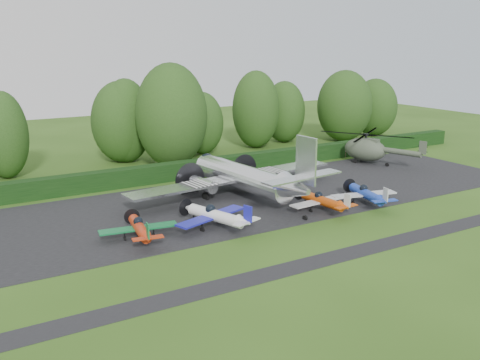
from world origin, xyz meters
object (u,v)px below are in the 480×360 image
transport_plane (244,177)px  light_plane_white (216,215)px  light_plane_red (140,228)px  sign_board (356,148)px  light_plane_orange (322,201)px  helicopter (366,147)px  light_plane_blue (366,194)px

transport_plane → light_plane_white: 9.59m
light_plane_red → sign_board: (36.60, 15.11, 0.22)m
light_plane_red → light_plane_orange: bearing=-13.2°
light_plane_red → helicopter: 36.92m
light_plane_white → helicopter: bearing=42.2°
light_plane_orange → light_plane_blue: (5.01, -0.52, 0.05)m
light_plane_white → light_plane_blue: light_plane_white is taller
light_plane_orange → light_plane_white: bearing=-179.4°
transport_plane → sign_board: bearing=27.9°
helicopter → sign_board: 3.92m
light_plane_blue → helicopter: helicopter is taller
light_plane_red → light_plane_blue: light_plane_blue is taller
light_plane_white → light_plane_orange: size_ratio=1.14×
light_plane_orange → helicopter: 22.05m
light_plane_red → light_plane_orange: 17.40m
light_plane_blue → sign_board: light_plane_blue is taller
transport_plane → light_plane_white: bearing=-128.6°
light_plane_white → helicopter: 31.09m
light_plane_red → light_plane_blue: 22.44m
helicopter → sign_board: bearing=84.1°
transport_plane → light_plane_red: transport_plane is taller
transport_plane → helicopter: bearing=21.1°
light_plane_white → sign_board: bearing=46.5°
light_plane_orange → helicopter: size_ratio=0.47×
transport_plane → light_plane_red: size_ratio=3.67×
transport_plane → light_plane_red: bearing=-149.0°
transport_plane → helicopter: transport_plane is taller
light_plane_white → light_plane_red: bearing=-167.3°
light_plane_red → light_plane_blue: bearing=-13.5°
helicopter → transport_plane: bearing=-147.1°
light_plane_white → sign_board: size_ratio=2.36×
light_plane_orange → light_plane_blue: bearing=-1.1°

